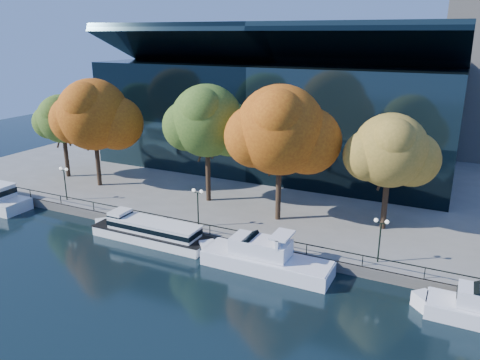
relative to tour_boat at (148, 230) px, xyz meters
The scene contains 14 objects.
ground 6.24m from the tour_boat, 10.93° to the right, with size 160.00×160.00×0.00m, color black.
promenade 35.73m from the tour_boat, 80.29° to the left, with size 90.00×67.08×1.00m.
railing 6.43m from the tour_boat, 19.09° to the left, with size 88.20×0.08×0.99m.
convention_building 31.57m from the tour_boat, 86.22° to the left, with size 50.00×24.57×21.43m.
tour_boat is the anchor object (origin of this frame).
cruiser_near 12.72m from the tour_boat, ahead, with size 12.89×3.32×3.74m.
tree_0 25.03m from the tour_boat, 153.54° to the left, with size 8.14×6.67×11.33m.
tree_1 19.50m from the tour_boat, 147.08° to the left, with size 11.23×9.21×13.79m.
tree_2 14.12m from the tour_boat, 83.64° to the left, with size 10.35×8.49×13.71m.
tree_3 16.73m from the tour_boat, 38.82° to the left, with size 11.53×9.45×14.30m.
tree_4 25.29m from the tour_boat, 27.43° to the left, with size 9.10×7.46×11.83m.
lamp_0 14.97m from the tour_boat, 166.87° to the left, with size 1.26×0.36×4.03m.
lamp_1 5.92m from the tour_boat, 40.12° to the left, with size 1.26×0.36×4.03m.
lamp_2 22.52m from the tour_boat, ahead, with size 1.26×0.36×4.03m.
Camera 1 is at (21.33, -33.78, 20.08)m, focal length 35.00 mm.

